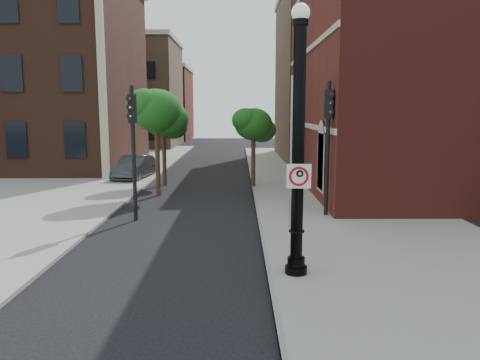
{
  "coord_description": "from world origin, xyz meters",
  "views": [
    {
      "loc": [
        1.26,
        -11.82,
        4.35
      ],
      "look_at": [
        1.3,
        2.0,
        2.27
      ],
      "focal_mm": 35.0,
      "sensor_mm": 36.0,
      "label": 1
    }
  ],
  "objects_px": {
    "parked_car": "(135,167)",
    "traffic_signal_right": "(328,127)",
    "lamppost": "(298,157)",
    "no_parking_sign": "(299,176)",
    "traffic_signal_left": "(133,131)"
  },
  "relations": [
    {
      "from": "traffic_signal_left",
      "to": "traffic_signal_right",
      "type": "xyz_separation_m",
      "value": [
        7.63,
        0.45,
        0.14
      ]
    },
    {
      "from": "traffic_signal_left",
      "to": "traffic_signal_right",
      "type": "distance_m",
      "value": 7.65
    },
    {
      "from": "no_parking_sign",
      "to": "traffic_signal_right",
      "type": "xyz_separation_m",
      "value": [
        2.04,
        7.02,
        0.97
      ]
    },
    {
      "from": "traffic_signal_right",
      "to": "parked_car",
      "type": "bearing_deg",
      "value": 144.95
    },
    {
      "from": "traffic_signal_right",
      "to": "lamppost",
      "type": "bearing_deg",
      "value": -95.08
    },
    {
      "from": "lamppost",
      "to": "parked_car",
      "type": "bearing_deg",
      "value": 114.67
    },
    {
      "from": "no_parking_sign",
      "to": "traffic_signal_left",
      "type": "relative_size",
      "value": 0.12
    },
    {
      "from": "no_parking_sign",
      "to": "lamppost",
      "type": "bearing_deg",
      "value": 94.4
    },
    {
      "from": "lamppost",
      "to": "traffic_signal_left",
      "type": "bearing_deg",
      "value": 131.17
    },
    {
      "from": "parked_car",
      "to": "traffic_signal_right",
      "type": "xyz_separation_m",
      "value": [
        10.1,
        -10.69,
        2.94
      ]
    },
    {
      "from": "parked_car",
      "to": "traffic_signal_right",
      "type": "height_order",
      "value": "traffic_signal_right"
    },
    {
      "from": "lamppost",
      "to": "traffic_signal_left",
      "type": "xyz_separation_m",
      "value": [
        -5.59,
        6.39,
        0.36
      ]
    },
    {
      "from": "lamppost",
      "to": "parked_car",
      "type": "xyz_separation_m",
      "value": [
        -8.05,
        17.53,
        -2.44
      ]
    },
    {
      "from": "no_parking_sign",
      "to": "traffic_signal_left",
      "type": "height_order",
      "value": "traffic_signal_left"
    },
    {
      "from": "lamppost",
      "to": "no_parking_sign",
      "type": "height_order",
      "value": "lamppost"
    }
  ]
}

